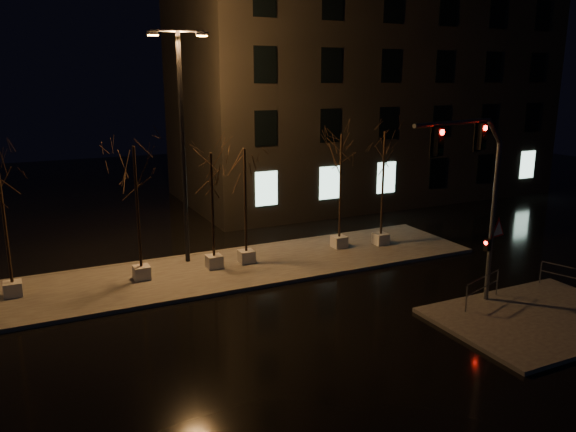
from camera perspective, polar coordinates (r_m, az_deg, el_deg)
ground at (r=19.62m, az=1.25°, el=-10.68°), size 90.00×90.00×0.00m
median at (r=24.70m, az=-5.11°, el=-5.26°), size 22.00×5.00×0.15m
sidewalk_corner at (r=21.52m, az=24.19°, el=-9.46°), size 7.00×5.00×0.15m
building at (r=40.47m, az=7.56°, el=12.87°), size 25.00×12.00×15.00m
tree_1 at (r=22.77m, az=-15.25°, el=3.88°), size 1.80×1.80×5.59m
tree_2 at (r=23.63m, az=-7.78°, el=3.74°), size 1.80×1.80×5.12m
tree_3 at (r=24.16m, az=-4.40°, el=4.19°), size 1.80×1.80×5.20m
tree_4 at (r=26.42m, az=5.41°, el=5.69°), size 1.80×1.80×5.61m
tree_5 at (r=27.18m, az=9.72°, el=5.91°), size 1.80×1.80×5.70m
traffic_signal_mast at (r=20.27m, az=18.80°, el=2.88°), size 5.37×1.25×6.69m
streetlight_main at (r=24.45m, az=-10.71°, el=8.28°), size 2.46×0.84×9.90m
guard_rail_a at (r=21.69m, az=19.18°, el=-6.71°), size 2.24×0.76×1.01m
guard_rail_b at (r=24.34m, az=26.41°, el=-5.33°), size 0.69×1.84×0.92m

